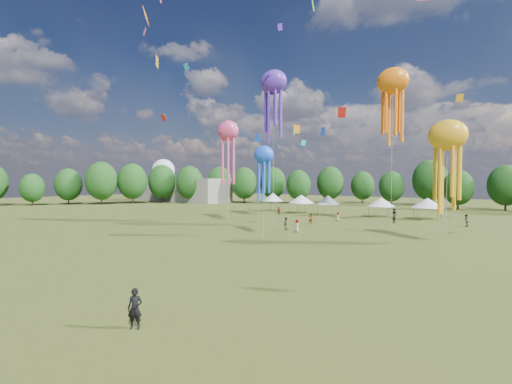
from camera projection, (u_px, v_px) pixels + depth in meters
The scene contains 10 objects.
ground at pixel (84, 284), 23.59m from camera, with size 300.00×300.00×0.00m, color #384416.
observer_main at pixel (135, 309), 16.44m from camera, with size 0.71×0.46×1.93m, color black.
spectator_near at pixel (286, 224), 50.23m from camera, with size 0.87×0.68×1.79m, color gray.
spectators_far at pixel (371, 217), 59.52m from camera, with size 34.80×28.95×1.89m.
festival_tents at pixel (341, 200), 72.20m from camera, with size 38.32×8.99×4.37m.
show_kites at pixel (318, 116), 53.77m from camera, with size 37.71×22.71×26.42m.
small_kites at pixel (333, 48), 57.38m from camera, with size 77.85×62.20×44.38m.
treeline at pixel (355, 184), 76.19m from camera, with size 201.57×95.24×13.43m.
hangar at pixel (179, 190), 124.01m from camera, with size 40.00×12.00×8.00m, color gray.
radome at pixel (163, 174), 138.09m from camera, with size 9.00×9.00×16.00m.
Camera 1 is at (23.26, -12.00, 7.00)m, focal length 24.31 mm.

